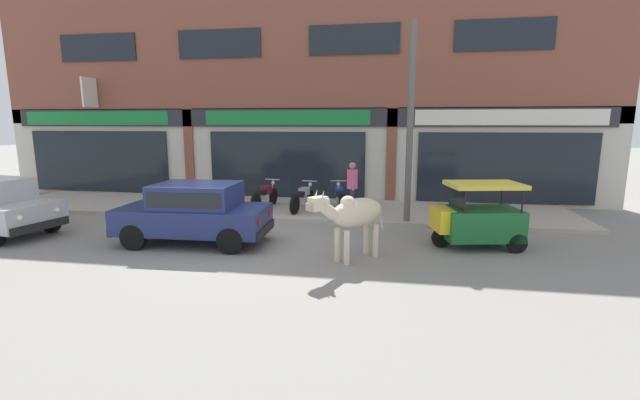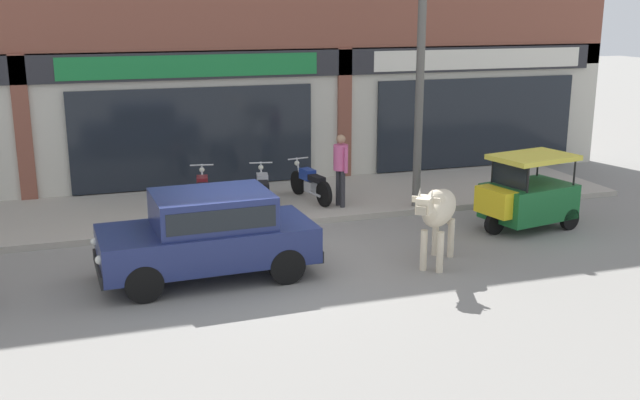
# 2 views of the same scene
# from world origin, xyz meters

# --- Properties ---
(ground_plane) EXTENTS (90.00, 90.00, 0.00)m
(ground_plane) POSITION_xyz_m (0.00, 0.00, 0.00)
(ground_plane) COLOR gray
(sidewalk) EXTENTS (19.00, 3.62, 0.13)m
(sidewalk) POSITION_xyz_m (0.00, 4.01, 0.06)
(sidewalk) COLOR #A8A093
(sidewalk) RESTS_ON ground
(shop_building) EXTENTS (23.00, 1.40, 9.48)m
(shop_building) POSITION_xyz_m (-0.00, 6.08, 4.53)
(shop_building) COLOR brown
(shop_building) RESTS_ON ground
(cow) EXTENTS (1.57, 1.77, 1.61)m
(cow) POSITION_xyz_m (3.12, -0.87, 1.01)
(cow) COLOR beige
(cow) RESTS_ON ground
(car_0) EXTENTS (3.66, 1.73, 1.46)m
(car_0) POSITION_xyz_m (-0.75, -0.23, 0.81)
(car_0) COLOR black
(car_0) RESTS_ON ground
(auto_rickshaw) EXTENTS (2.12, 1.49, 1.52)m
(auto_rickshaw) POSITION_xyz_m (5.86, 0.59, 0.66)
(auto_rickshaw) COLOR black
(auto_rickshaw) RESTS_ON ground
(motorcycle_0) EXTENTS (0.60, 1.80, 0.88)m
(motorcycle_0) POSITION_xyz_m (-0.21, 3.67, 0.51)
(motorcycle_0) COLOR black
(motorcycle_0) RESTS_ON sidewalk
(motorcycle_1) EXTENTS (0.62, 1.80, 0.88)m
(motorcycle_1) POSITION_xyz_m (1.09, 3.49, 0.51)
(motorcycle_1) COLOR black
(motorcycle_1) RESTS_ON sidewalk
(motorcycle_2) EXTENTS (0.59, 1.80, 0.88)m
(motorcycle_2) POSITION_xyz_m (2.25, 3.70, 0.51)
(motorcycle_2) COLOR black
(motorcycle_2) RESTS_ON sidewalk
(pedestrian) EXTENTS (0.32, 0.49, 1.60)m
(pedestrian) POSITION_xyz_m (2.72, 2.97, 1.11)
(pedestrian) COLOR #2D2D33
(pedestrian) RESTS_ON sidewalk
(utility_pole) EXTENTS (0.18, 0.18, 5.41)m
(utility_pole) POSITION_xyz_m (4.33, 2.50, 2.83)
(utility_pole) COLOR #595651
(utility_pole) RESTS_ON sidewalk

